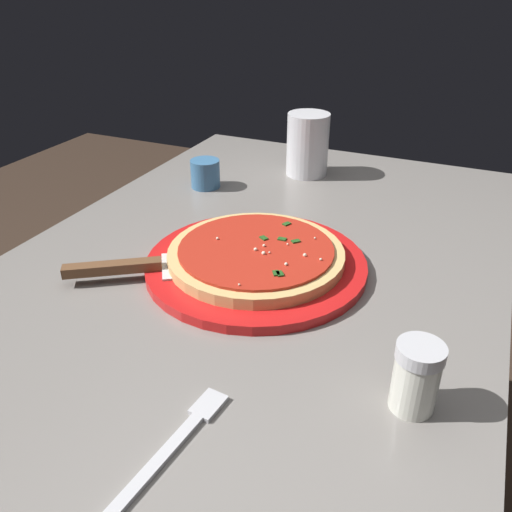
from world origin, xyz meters
The scene contains 8 objects.
restaurant_table centered at (0.00, 0.00, 0.62)m, with size 1.13×0.69×0.77m.
serving_plate centered at (0.01, -0.01, 0.78)m, with size 0.31×0.31×0.01m, color red.
pizza centered at (0.01, -0.01, 0.79)m, with size 0.25×0.25×0.02m.
pizza_server centered at (-0.08, 0.12, 0.79)m, with size 0.16×0.21×0.01m.
cup_tall_drink centered at (0.39, 0.05, 0.83)m, with size 0.08×0.08×0.12m, color silver.
cup_small_sauce centered at (0.25, 0.20, 0.80)m, with size 0.06×0.06×0.05m, color teal.
fork centered at (-0.31, -0.07, 0.77)m, with size 0.19×0.04×0.00m.
parmesan_shaker centered at (-0.17, -0.26, 0.81)m, with size 0.05×0.05×0.07m.
Camera 1 is at (-0.57, -0.27, 1.15)m, focal length 36.97 mm.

